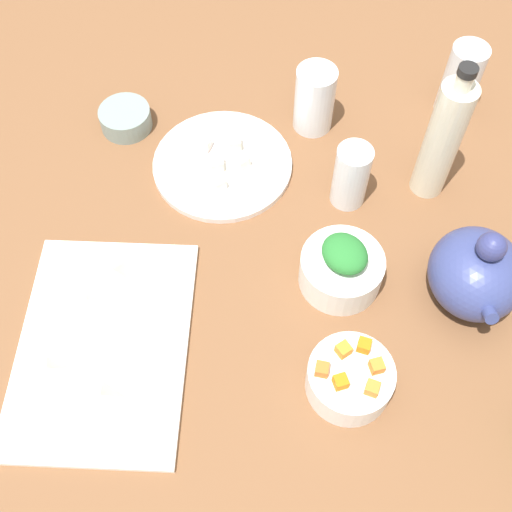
# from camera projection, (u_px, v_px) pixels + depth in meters

# --- Properties ---
(tabletop) EXTENTS (1.90, 1.90, 0.03)m
(tabletop) POSITION_uv_depth(u_px,v_px,m) (256.00, 277.00, 1.04)
(tabletop) COLOR brown
(tabletop) RESTS_ON ground
(cutting_board) EXTENTS (0.37, 0.27, 0.01)m
(cutting_board) POSITION_uv_depth(u_px,v_px,m) (103.00, 345.00, 0.95)
(cutting_board) COLOR white
(cutting_board) RESTS_ON tabletop
(plate_tofu) EXTENTS (0.25, 0.25, 0.01)m
(plate_tofu) POSITION_uv_depth(u_px,v_px,m) (222.00, 165.00, 1.13)
(plate_tofu) COLOR white
(plate_tofu) RESTS_ON tabletop
(bowl_greens) EXTENTS (0.13, 0.13, 0.06)m
(bowl_greens) POSITION_uv_depth(u_px,v_px,m) (341.00, 270.00, 0.99)
(bowl_greens) COLOR white
(bowl_greens) RESTS_ON tabletop
(bowl_carrots) EXTENTS (0.12, 0.12, 0.06)m
(bowl_carrots) POSITION_uv_depth(u_px,v_px,m) (349.00, 379.00, 0.90)
(bowl_carrots) COLOR white
(bowl_carrots) RESTS_ON tabletop
(bowl_small_side) EXTENTS (0.09, 0.09, 0.04)m
(bowl_small_side) POSITION_uv_depth(u_px,v_px,m) (125.00, 118.00, 1.17)
(bowl_small_side) COLOR gray
(bowl_small_side) RESTS_ON tabletop
(teapot) EXTENTS (0.17, 0.14, 0.16)m
(teapot) POSITION_uv_depth(u_px,v_px,m) (476.00, 273.00, 0.95)
(teapot) COLOR #38427D
(teapot) RESTS_ON tabletop
(bottle_1) EXTENTS (0.06, 0.06, 0.27)m
(bottle_1) POSITION_uv_depth(u_px,v_px,m) (442.00, 139.00, 1.02)
(bottle_1) COLOR beige
(bottle_1) RESTS_ON tabletop
(drinking_glass_0) EXTENTS (0.07, 0.07, 0.14)m
(drinking_glass_0) POSITION_uv_depth(u_px,v_px,m) (461.00, 80.00, 1.15)
(drinking_glass_0) COLOR white
(drinking_glass_0) RESTS_ON tabletop
(drinking_glass_1) EXTENTS (0.06, 0.06, 0.12)m
(drinking_glass_1) POSITION_uv_depth(u_px,v_px,m) (351.00, 176.00, 1.05)
(drinking_glass_1) COLOR white
(drinking_glass_1) RESTS_ON tabletop
(drinking_glass_2) EXTENTS (0.07, 0.07, 0.13)m
(drinking_glass_2) POSITION_uv_depth(u_px,v_px,m) (314.00, 99.00, 1.14)
(drinking_glass_2) COLOR white
(drinking_glass_2) RESTS_ON tabletop
(carrot_cube_0) EXTENTS (0.02, 0.02, 0.02)m
(carrot_cube_0) POSITION_uv_depth(u_px,v_px,m) (340.00, 382.00, 0.86)
(carrot_cube_0) COLOR orange
(carrot_cube_0) RESTS_ON bowl_carrots
(carrot_cube_1) EXTENTS (0.02, 0.02, 0.02)m
(carrot_cube_1) POSITION_uv_depth(u_px,v_px,m) (343.00, 350.00, 0.89)
(carrot_cube_1) COLOR orange
(carrot_cube_1) RESTS_ON bowl_carrots
(carrot_cube_2) EXTENTS (0.02, 0.02, 0.02)m
(carrot_cube_2) POSITION_uv_depth(u_px,v_px,m) (376.00, 366.00, 0.87)
(carrot_cube_2) COLOR orange
(carrot_cube_2) RESTS_ON bowl_carrots
(carrot_cube_3) EXTENTS (0.02, 0.02, 0.02)m
(carrot_cube_3) POSITION_uv_depth(u_px,v_px,m) (372.00, 388.00, 0.86)
(carrot_cube_3) COLOR orange
(carrot_cube_3) RESTS_ON bowl_carrots
(carrot_cube_4) EXTENTS (0.02, 0.02, 0.02)m
(carrot_cube_4) POSITION_uv_depth(u_px,v_px,m) (364.00, 345.00, 0.89)
(carrot_cube_4) COLOR orange
(carrot_cube_4) RESTS_ON bowl_carrots
(carrot_cube_5) EXTENTS (0.02, 0.02, 0.02)m
(carrot_cube_5) POSITION_uv_depth(u_px,v_px,m) (322.00, 369.00, 0.87)
(carrot_cube_5) COLOR orange
(carrot_cube_5) RESTS_ON bowl_carrots
(chopped_greens_mound) EXTENTS (0.10, 0.10, 0.04)m
(chopped_greens_mound) POSITION_uv_depth(u_px,v_px,m) (344.00, 254.00, 0.95)
(chopped_greens_mound) COLOR #287730
(chopped_greens_mound) RESTS_ON bowl_greens
(tofu_cube_0) EXTENTS (0.02, 0.02, 0.02)m
(tofu_cube_0) POSITION_uv_depth(u_px,v_px,m) (217.00, 164.00, 1.11)
(tofu_cube_0) COLOR silver
(tofu_cube_0) RESTS_ON plate_tofu
(tofu_cube_1) EXTENTS (0.03, 0.03, 0.02)m
(tofu_cube_1) POSITION_uv_depth(u_px,v_px,m) (242.00, 161.00, 1.11)
(tofu_cube_1) COLOR white
(tofu_cube_1) RESTS_ON plate_tofu
(tofu_cube_2) EXTENTS (0.03, 0.03, 0.02)m
(tofu_cube_2) POSITION_uv_depth(u_px,v_px,m) (204.00, 144.00, 1.14)
(tofu_cube_2) COLOR white
(tofu_cube_2) RESTS_ON plate_tofu
(tofu_cube_3) EXTENTS (0.02, 0.02, 0.02)m
(tofu_cube_3) POSITION_uv_depth(u_px,v_px,m) (234.00, 144.00, 1.14)
(tofu_cube_3) COLOR #F0F1CB
(tofu_cube_3) RESTS_ON plate_tofu
(tofu_cube_4) EXTENTS (0.03, 0.03, 0.02)m
(tofu_cube_4) POSITION_uv_depth(u_px,v_px,m) (218.00, 183.00, 1.09)
(tofu_cube_4) COLOR white
(tofu_cube_4) RESTS_ON plate_tofu
(dumpling_0) EXTENTS (0.07, 0.07, 0.03)m
(dumpling_0) POSITION_uv_depth(u_px,v_px,m) (88.00, 304.00, 0.97)
(dumpling_0) COLOR beige
(dumpling_0) RESTS_ON cutting_board
(dumpling_1) EXTENTS (0.06, 0.06, 0.02)m
(dumpling_1) POSITION_uv_depth(u_px,v_px,m) (122.00, 314.00, 0.96)
(dumpling_1) COLOR beige
(dumpling_1) RESTS_ON cutting_board
(dumpling_2) EXTENTS (0.06, 0.05, 0.02)m
(dumpling_2) POSITION_uv_depth(u_px,v_px,m) (49.00, 371.00, 0.92)
(dumpling_2) COLOR beige
(dumpling_2) RESTS_ON cutting_board
(dumpling_3) EXTENTS (0.05, 0.05, 0.03)m
(dumpling_3) POSITION_uv_depth(u_px,v_px,m) (102.00, 398.00, 0.89)
(dumpling_3) COLOR beige
(dumpling_3) RESTS_ON cutting_board
(dumpling_4) EXTENTS (0.06, 0.06, 0.03)m
(dumpling_4) POSITION_uv_depth(u_px,v_px,m) (114.00, 274.00, 1.00)
(dumpling_4) COLOR beige
(dumpling_4) RESTS_ON cutting_board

